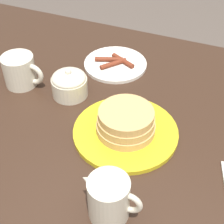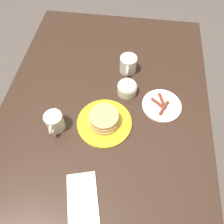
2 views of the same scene
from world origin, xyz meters
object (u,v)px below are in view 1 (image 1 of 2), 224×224
object	(u,v)px
coffee_mug	(20,71)
pancake_plate	(126,126)
creamer_pitcher	(108,198)
side_plate_bacon	(115,64)
sugar_bowl	(69,83)

from	to	relation	value
coffee_mug	pancake_plate	bearing A→B (deg)	-12.49
pancake_plate	creamer_pitcher	world-z (taller)	creamer_pitcher
side_plate_bacon	creamer_pitcher	world-z (taller)	creamer_pitcher
pancake_plate	coffee_mug	distance (m)	0.35
pancake_plate	side_plate_bacon	bearing A→B (deg)	116.85
side_plate_bacon	creamer_pitcher	distance (m)	0.50
sugar_bowl	creamer_pitcher	bearing A→B (deg)	-51.22
side_plate_bacon	coffee_mug	size ratio (longest dim) A/B	1.58
pancake_plate	coffee_mug	bearing A→B (deg)	167.51
coffee_mug	creamer_pitcher	size ratio (longest dim) A/B	0.99
side_plate_bacon	creamer_pitcher	size ratio (longest dim) A/B	1.55
side_plate_bacon	pancake_plate	bearing A→B (deg)	-63.15
coffee_mug	creamer_pitcher	distance (m)	0.48
pancake_plate	coffee_mug	size ratio (longest dim) A/B	2.09
creamer_pitcher	pancake_plate	bearing A→B (deg)	102.13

